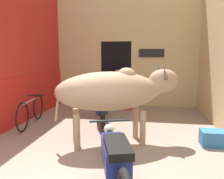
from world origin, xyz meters
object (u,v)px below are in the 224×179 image
motorcycle_far (101,107)px  plastic_stool (128,103)px  motorcycle_near (115,157)px  shopkeeper_seated (117,89)px  bicycle (31,111)px  crate (213,138)px  cow (115,91)px

motorcycle_far → plastic_stool: motorcycle_far is taller
motorcycle_near → shopkeeper_seated: bearing=97.5°
shopkeeper_seated → bicycle: bearing=-132.7°
motorcycle_far → plastic_stool: bearing=70.7°
motorcycle_far → bicycle: bearing=-165.6°
motorcycle_near → crate: (1.58, 1.62, -0.27)m
motorcycle_near → plastic_stool: motorcycle_near is taller
cow → shopkeeper_seated: size_ratio=1.93×
shopkeeper_seated → motorcycle_near: bearing=-82.5°
bicycle → plastic_stool: size_ratio=4.04×
bicycle → plastic_stool: bearing=41.7°
cow → shopkeeper_seated: bearing=97.0°
motorcycle_far → shopkeeper_seated: bearing=82.9°
crate → cow: bearing=-174.2°
motorcycle_near → shopkeeper_seated: 4.26m
motorcycle_far → bicycle: 1.67m
cow → motorcycle_far: (-0.53, 1.23, -0.60)m
cow → motorcycle_near: cow is taller
motorcycle_near → shopkeeper_seated: (-0.55, 4.22, 0.22)m
motorcycle_near → motorcycle_far: 2.78m
motorcycle_near → plastic_stool: 4.17m
motorcycle_far → crate: 2.57m
bicycle → crate: 4.00m
bicycle → crate: (3.95, -0.63, -0.20)m
shopkeeper_seated → crate: shopkeeper_seated is taller
cow → bicycle: size_ratio=1.45×
cow → crate: bearing=5.8°
bicycle → shopkeeper_seated: 2.69m
shopkeeper_seated → crate: (2.13, -2.60, -0.49)m
bicycle → plastic_stool: bicycle is taller
cow → motorcycle_far: 1.47m
shopkeeper_seated → crate: 3.40m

